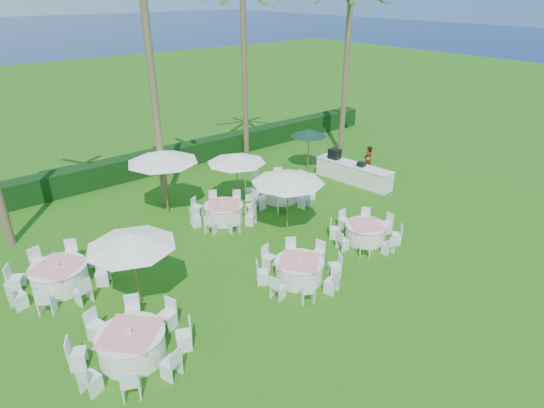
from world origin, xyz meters
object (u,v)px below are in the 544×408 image
(umbrella_b, at_px, (288,177))
(banquet_table_e, at_px, (224,212))
(banquet_table_b, at_px, (299,269))
(banquet_table_c, at_px, (365,232))
(umbrella_c, at_px, (162,156))
(banquet_table_f, at_px, (280,190))
(umbrella_a, at_px, (131,240))
(umbrella_d, at_px, (236,158))
(buffet_table, at_px, (353,172))
(umbrella_green, at_px, (309,133))
(banquet_table_d, at_px, (59,276))
(staff_person, at_px, (368,160))
(banquet_table_a, at_px, (132,344))

(umbrella_b, bearing_deg, banquet_table_e, 122.27)
(banquet_table_b, xyz_separation_m, banquet_table_c, (3.92, 0.36, -0.02))
(banquet_table_b, distance_m, umbrella_c, 8.10)
(banquet_table_f, height_order, umbrella_a, umbrella_a)
(umbrella_d, bearing_deg, buffet_table, -14.48)
(umbrella_green, bearing_deg, umbrella_b, -139.51)
(banquet_table_e, distance_m, buffet_table, 7.76)
(umbrella_a, distance_m, umbrella_d, 8.15)
(banquet_table_c, relative_size, banquet_table_d, 0.87)
(banquet_table_d, bearing_deg, umbrella_a, -56.95)
(buffet_table, bearing_deg, banquet_table_f, 170.34)
(banquet_table_c, height_order, umbrella_b, umbrella_b)
(umbrella_a, bearing_deg, umbrella_b, 6.66)
(umbrella_b, relative_size, umbrella_d, 1.11)
(banquet_table_b, distance_m, staff_person, 10.89)
(banquet_table_d, height_order, banquet_table_e, banquet_table_d)
(banquet_table_f, distance_m, umbrella_c, 5.84)
(umbrella_c, height_order, umbrella_green, umbrella_c)
(umbrella_green, bearing_deg, banquet_table_d, -168.23)
(banquet_table_c, bearing_deg, umbrella_d, 108.09)
(umbrella_b, relative_size, umbrella_green, 1.29)
(banquet_table_b, xyz_separation_m, umbrella_a, (-4.98, 2.16, 2.02))
(umbrella_d, distance_m, buffet_table, 6.69)
(banquet_table_d, xyz_separation_m, umbrella_green, (14.29, 2.98, 1.69))
(umbrella_d, relative_size, staff_person, 1.68)
(banquet_table_b, distance_m, banquet_table_d, 8.23)
(banquet_table_d, height_order, umbrella_a, umbrella_a)
(banquet_table_f, height_order, umbrella_d, umbrella_d)
(banquet_table_e, bearing_deg, banquet_table_c, -55.59)
(umbrella_d, bearing_deg, banquet_table_c, -71.91)
(banquet_table_d, height_order, umbrella_green, umbrella_green)
(banquet_table_d, distance_m, banquet_table_e, 7.14)
(banquet_table_d, bearing_deg, banquet_table_b, -35.60)
(banquet_table_a, relative_size, umbrella_c, 1.03)
(banquet_table_c, distance_m, staff_person, 7.43)
(umbrella_a, relative_size, umbrella_d, 1.02)
(banquet_table_c, bearing_deg, umbrella_a, 168.54)
(umbrella_b, bearing_deg, banquet_table_c, -53.65)
(banquet_table_d, xyz_separation_m, staff_person, (16.28, 0.34, 0.37))
(banquet_table_a, bearing_deg, umbrella_b, 19.58)
(banquet_table_a, bearing_deg, umbrella_c, 56.96)
(umbrella_b, distance_m, umbrella_c, 5.67)
(banquet_table_c, distance_m, umbrella_b, 3.85)
(umbrella_c, distance_m, umbrella_green, 8.79)
(banquet_table_c, bearing_deg, buffet_table, 46.90)
(banquet_table_d, height_order, umbrella_c, umbrella_c)
(staff_person, bearing_deg, banquet_table_a, 16.93)
(buffet_table, bearing_deg, banquet_table_c, -133.10)
(banquet_table_c, distance_m, umbrella_d, 6.75)
(banquet_table_b, height_order, umbrella_green, umbrella_green)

